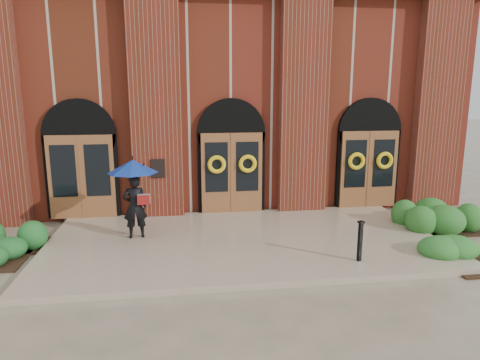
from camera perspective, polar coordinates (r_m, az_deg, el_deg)
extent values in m
plane|color=gray|center=(11.10, 0.69, -8.80)|extent=(90.00, 90.00, 0.00)
cube|color=tan|center=(11.22, 0.57, -8.17)|extent=(10.00, 5.30, 0.15)
cube|color=#5F1D14|center=(19.24, -3.45, 10.56)|extent=(16.00, 12.00, 7.00)
cube|color=black|center=(12.95, -10.89, 1.55)|extent=(0.40, 0.05, 0.55)
cube|color=#5F1D14|center=(13.02, -11.16, 9.79)|extent=(1.50, 0.45, 7.00)
cube|color=#5F1D14|center=(13.56, 8.48, 9.95)|extent=(1.50, 0.45, 7.00)
cube|color=#5F1D14|center=(15.46, 24.90, 9.21)|extent=(1.50, 0.45, 7.00)
cube|color=brown|center=(13.53, -20.36, 0.37)|extent=(1.90, 0.10, 2.50)
cylinder|color=black|center=(13.49, -20.62, 5.70)|extent=(2.10, 0.22, 2.10)
cube|color=brown|center=(13.32, -1.09, 0.94)|extent=(1.90, 0.10, 2.50)
cylinder|color=black|center=(13.28, -1.19, 6.36)|extent=(2.10, 0.22, 2.10)
cube|color=brown|center=(14.57, 16.76, 1.38)|extent=(1.90, 0.10, 2.50)
cylinder|color=black|center=(14.53, 16.82, 6.33)|extent=(2.10, 0.22, 2.10)
torus|color=yellow|center=(13.10, -3.12, 2.08)|extent=(0.57, 0.13, 0.57)
torus|color=yellow|center=(13.21, 1.03, 2.18)|extent=(0.57, 0.13, 0.57)
torus|color=yellow|center=(14.21, 15.28, 2.44)|extent=(0.57, 0.13, 0.57)
torus|color=yellow|center=(14.62, 18.74, 2.49)|extent=(0.57, 0.13, 0.57)
imported|color=black|center=(11.37, -13.84, -3.46)|extent=(0.65, 0.48, 1.66)
cone|color=navy|center=(11.15, -14.10, 1.80)|extent=(1.45, 1.45, 0.33)
cylinder|color=black|center=(11.18, -13.76, -0.49)|extent=(0.02, 0.02, 0.56)
cube|color=#B2B5B8|center=(11.17, -12.71, -2.51)|extent=(0.33, 0.20, 0.24)
cube|color=maroon|center=(11.08, -12.74, -2.62)|extent=(0.31, 0.06, 0.24)
cube|color=black|center=(10.02, 15.71, -7.96)|extent=(0.10, 0.10, 0.89)
cube|color=black|center=(9.87, 15.85, -5.43)|extent=(0.15, 0.15, 0.04)
ellipsoid|color=#255C20|center=(13.22, 23.28, -4.61)|extent=(3.05, 1.22, 0.78)
ellipsoid|color=#266223|center=(11.30, 29.24, -8.61)|extent=(1.45, 1.24, 0.51)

